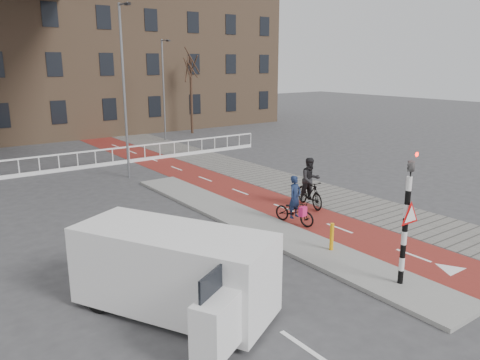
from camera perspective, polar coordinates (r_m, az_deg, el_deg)
ground at (r=14.83m, az=13.88°, el=-9.08°), size 120.00×120.00×0.00m
bike_lane at (r=22.93m, az=-2.94°, el=-0.36°), size 2.50×60.00×0.01m
sidewalk at (r=24.53m, az=2.53°, el=0.60°), size 3.00×60.00×0.01m
curb_island at (r=17.02m, az=1.99°, el=-5.37°), size 1.80×16.00×0.12m
traffic_signal at (r=12.57m, az=19.67°, el=-4.09°), size 0.80×0.80×3.68m
bollard at (r=14.73m, az=11.12°, el=-6.79°), size 0.12×0.12×0.86m
cyclist_near at (r=17.14m, az=6.69°, el=-3.39°), size 0.90×1.78×1.79m
cyclist_far at (r=19.15m, az=8.52°, el=-0.82°), size 1.01×1.98×2.04m
van at (r=11.18m, az=-8.08°, el=-10.76°), size 3.88×5.02×2.02m
railing at (r=26.77m, az=-23.23°, el=1.26°), size 28.00×0.10×0.99m
townhouse_row at (r=41.36m, az=-26.52°, el=15.59°), size 46.00×10.00×15.90m
tree_right at (r=39.11m, az=-5.95°, el=10.18°), size 0.21×0.21×6.17m
streetlight_near at (r=24.11m, az=-13.93°, el=10.16°), size 0.12×0.12×8.48m
streetlight_right at (r=35.70m, az=-9.29°, el=10.67°), size 0.12×0.12×7.38m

